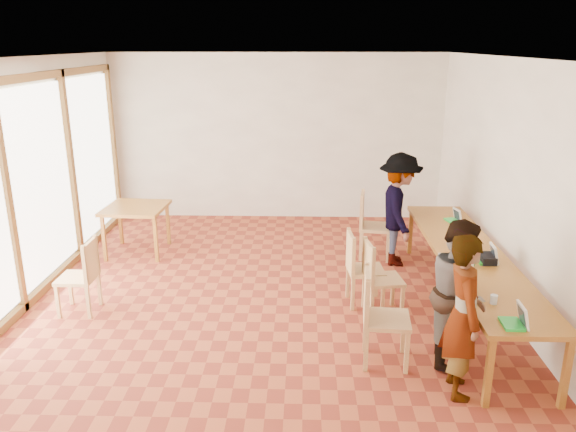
% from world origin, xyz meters
% --- Properties ---
extents(ground, '(8.00, 8.00, 0.00)m').
position_xyz_m(ground, '(0.00, 0.00, 0.00)').
color(ground, '#A34727').
rests_on(ground, ground).
extents(wall_back, '(6.00, 0.10, 3.00)m').
position_xyz_m(wall_back, '(0.00, 4.00, 1.50)').
color(wall_back, white).
rests_on(wall_back, ground).
extents(wall_front, '(6.00, 0.10, 3.00)m').
position_xyz_m(wall_front, '(0.00, -4.00, 1.50)').
color(wall_front, white).
rests_on(wall_front, ground).
extents(wall_right, '(0.10, 8.00, 3.00)m').
position_xyz_m(wall_right, '(3.00, 0.00, 1.50)').
color(wall_right, white).
rests_on(wall_right, ground).
extents(window_wall, '(0.10, 8.00, 3.00)m').
position_xyz_m(window_wall, '(-2.96, 0.00, 1.50)').
color(window_wall, white).
rests_on(window_wall, ground).
extents(ceiling, '(6.00, 8.00, 0.04)m').
position_xyz_m(ceiling, '(0.00, 0.00, 3.02)').
color(ceiling, white).
rests_on(ceiling, wall_back).
extents(communal_table, '(0.80, 4.00, 0.75)m').
position_xyz_m(communal_table, '(2.50, 0.18, 0.70)').
color(communal_table, '#AC7126').
rests_on(communal_table, ground).
extents(side_table, '(0.90, 0.90, 0.75)m').
position_xyz_m(side_table, '(-2.09, 2.04, 0.67)').
color(side_table, '#AC7126').
rests_on(side_table, ground).
extents(chair_near, '(0.50, 0.50, 0.53)m').
position_xyz_m(chair_near, '(1.24, -1.02, 0.61)').
color(chair_near, '#DDB86E').
rests_on(chair_near, ground).
extents(chair_mid, '(0.49, 0.49, 0.49)m').
position_xyz_m(chair_mid, '(1.37, 0.05, 0.57)').
color(chair_mid, '#DDB86E').
rests_on(chair_mid, ground).
extents(chair_far, '(0.48, 0.48, 0.50)m').
position_xyz_m(chair_far, '(1.18, 0.32, 0.58)').
color(chair_far, '#DDB86E').
rests_on(chair_far, ground).
extents(chair_empty, '(0.53, 0.53, 0.54)m').
position_xyz_m(chair_empty, '(1.48, 1.95, 0.62)').
color(chair_empty, '#DDB86E').
rests_on(chair_empty, ground).
extents(chair_spare, '(0.43, 0.43, 0.49)m').
position_xyz_m(chair_spare, '(-2.14, -0.00, 0.57)').
color(chair_spare, '#DDB86E').
rests_on(chair_spare, ground).
extents(person_near, '(0.39, 0.58, 1.57)m').
position_xyz_m(person_near, '(1.96, -1.52, 0.79)').
color(person_near, gray).
rests_on(person_near, ground).
extents(person_mid, '(0.70, 0.83, 1.52)m').
position_xyz_m(person_mid, '(2.07, -0.96, 0.76)').
color(person_mid, gray).
rests_on(person_mid, ground).
extents(person_far, '(0.62, 1.08, 1.67)m').
position_xyz_m(person_far, '(1.89, 1.70, 0.83)').
color(person_far, gray).
rests_on(person_far, ground).
extents(laptop_near, '(0.22, 0.25, 0.21)m').
position_xyz_m(laptop_near, '(2.41, -1.63, 0.81)').
color(laptop_near, green).
rests_on(laptop_near, communal_table).
extents(laptop_mid, '(0.23, 0.26, 0.21)m').
position_xyz_m(laptop_mid, '(2.64, -0.10, 0.81)').
color(laptop_mid, green).
rests_on(laptop_mid, communal_table).
extents(laptop_far, '(0.23, 0.25, 0.18)m').
position_xyz_m(laptop_far, '(2.63, 1.44, 0.80)').
color(laptop_far, green).
rests_on(laptop_far, communal_table).
extents(yellow_mug, '(0.16, 0.16, 0.10)m').
position_xyz_m(yellow_mug, '(2.20, -0.86, 0.80)').
color(yellow_mug, gold).
rests_on(yellow_mug, communal_table).
extents(green_bottle, '(0.07, 0.07, 0.28)m').
position_xyz_m(green_bottle, '(2.41, -0.22, 0.89)').
color(green_bottle, '#137F32').
rests_on(green_bottle, communal_table).
extents(clear_glass, '(0.07, 0.07, 0.09)m').
position_xyz_m(clear_glass, '(2.34, -1.19, 0.80)').
color(clear_glass, silver).
rests_on(clear_glass, communal_table).
extents(condiment_cup, '(0.08, 0.08, 0.06)m').
position_xyz_m(condiment_cup, '(2.38, -0.24, 0.78)').
color(condiment_cup, white).
rests_on(condiment_cup, communal_table).
extents(pink_phone, '(0.05, 0.10, 0.01)m').
position_xyz_m(pink_phone, '(2.60, 0.32, 0.76)').
color(pink_phone, '#CA2E68').
rests_on(pink_phone, communal_table).
extents(black_pouch, '(0.16, 0.26, 0.09)m').
position_xyz_m(black_pouch, '(2.60, -0.11, 0.80)').
color(black_pouch, black).
rests_on(black_pouch, communal_table).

